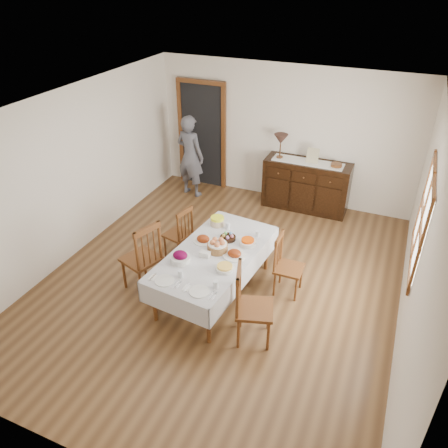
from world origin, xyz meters
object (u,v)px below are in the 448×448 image
at_px(sideboard, 306,185).
at_px(table_lamp, 281,140).
at_px(chair_left_near, 143,257).
at_px(chair_right_near, 250,305).
at_px(chair_right_far, 286,265).
at_px(chair_left_far, 180,232).
at_px(dining_table, 215,257).
at_px(person, 190,154).

height_order(sideboard, table_lamp, table_lamp).
bearing_deg(chair_left_near, chair_right_near, 98.34).
bearing_deg(chair_right_far, chair_right_near, 171.33).
bearing_deg(sideboard, chair_left_far, -120.92).
bearing_deg(sideboard, dining_table, -100.56).
height_order(chair_right_near, sideboard, chair_right_near).
distance_m(dining_table, chair_left_far, 1.07).
height_order(chair_left_far, chair_right_near, chair_right_near).
bearing_deg(chair_left_near, person, -146.78).
distance_m(chair_left_far, person, 2.27).
bearing_deg(chair_right_near, chair_left_near, 62.15).
height_order(chair_right_near, chair_right_far, chair_right_near).
bearing_deg(sideboard, chair_left_near, -114.67).
bearing_deg(chair_left_near, chair_right_far, 130.59).
bearing_deg(chair_right_far, person, 48.87).
distance_m(chair_left_far, chair_right_far, 1.79).
xyz_separation_m(chair_left_far, chair_right_near, (1.63, -1.24, 0.09)).
height_order(dining_table, chair_left_far, chair_left_far).
relative_size(chair_right_near, table_lamp, 2.35).
xyz_separation_m(sideboard, table_lamp, (-0.55, -0.03, 0.83)).
bearing_deg(dining_table, person, 128.62).
height_order(chair_right_near, table_lamp, table_lamp).
xyz_separation_m(chair_right_near, person, (-2.48, 3.30, 0.33)).
distance_m(dining_table, sideboard, 3.04).
height_order(sideboard, person, person).
distance_m(chair_right_far, person, 3.47).
bearing_deg(person, sideboard, -161.46).
bearing_deg(chair_right_near, person, 19.65).
bearing_deg(table_lamp, chair_left_far, -110.48).
distance_m(dining_table, chair_left_near, 1.01).
bearing_deg(dining_table, chair_right_far, 30.87).
bearing_deg(person, chair_right_far, 150.03).
height_order(chair_right_far, sideboard, sideboard).
height_order(chair_right_far, person, person).
xyz_separation_m(chair_left_far, person, (-0.84, 2.06, 0.42)).
relative_size(dining_table, person, 1.23).
relative_size(chair_right_near, sideboard, 0.68).
bearing_deg(table_lamp, chair_right_near, -78.21).
bearing_deg(chair_left_near, table_lamp, -177.54).
xyz_separation_m(dining_table, sideboard, (0.56, 2.98, -0.14)).
xyz_separation_m(sideboard, person, (-2.27, -0.32, 0.40)).
xyz_separation_m(dining_table, chair_left_near, (-0.96, -0.32, -0.05)).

